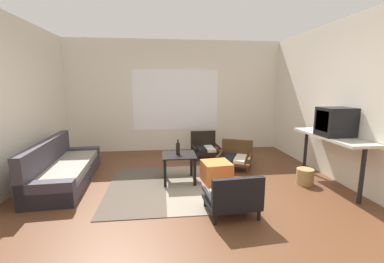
# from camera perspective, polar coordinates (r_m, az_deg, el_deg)

# --- Properties ---
(ground_plane) EXTENTS (7.80, 7.80, 0.00)m
(ground_plane) POSITION_cam_1_polar(r_m,az_deg,el_deg) (3.79, -0.76, -15.15)
(ground_plane) COLOR #56331E
(far_wall_with_window) EXTENTS (5.60, 0.13, 2.70)m
(far_wall_with_window) POSITION_cam_1_polar(r_m,az_deg,el_deg) (6.48, -3.65, 7.77)
(far_wall_with_window) COLOR silver
(far_wall_with_window) RESTS_ON ground
(side_wall_right) EXTENTS (0.12, 6.60, 2.70)m
(side_wall_right) POSITION_cam_1_polar(r_m,az_deg,el_deg) (4.78, 32.47, 5.36)
(side_wall_right) COLOR silver
(side_wall_right) RESTS_ON ground
(area_rug) EXTENTS (1.83, 2.01, 0.01)m
(area_rug) POSITION_cam_1_polar(r_m,az_deg,el_deg) (4.29, -5.83, -12.02)
(area_rug) COLOR #4C4238
(area_rug) RESTS_ON ground
(couch) EXTENTS (0.85, 2.12, 0.72)m
(couch) POSITION_cam_1_polar(r_m,az_deg,el_deg) (4.89, -26.67, -7.54)
(couch) COLOR #38333D
(couch) RESTS_ON ground
(coffee_table) EXTENTS (0.56, 0.55, 0.48)m
(coffee_table) POSITION_cam_1_polar(r_m,az_deg,el_deg) (4.37, -2.91, -6.39)
(coffee_table) COLOR black
(coffee_table) RESTS_ON ground
(armchair_by_window) EXTENTS (0.60, 0.59, 0.57)m
(armchair_by_window) POSITION_cam_1_polar(r_m,az_deg,el_deg) (5.92, 2.77, -3.25)
(armchair_by_window) COLOR black
(armchair_by_window) RESTS_ON ground
(armchair_striped_foreground) EXTENTS (0.68, 0.59, 0.56)m
(armchair_striped_foreground) POSITION_cam_1_polar(r_m,az_deg,el_deg) (3.34, 9.11, -14.31)
(armchair_striped_foreground) COLOR black
(armchair_striped_foreground) RESTS_ON ground
(armchair_corner) EXTENTS (0.83, 0.83, 0.52)m
(armchair_corner) POSITION_cam_1_polar(r_m,az_deg,el_deg) (5.24, 9.62, -5.36)
(armchair_corner) COLOR #472D19
(armchair_corner) RESTS_ON ground
(ottoman_orange) EXTENTS (0.50, 0.50, 0.36)m
(ottoman_orange) POSITION_cam_1_polar(r_m,az_deg,el_deg) (4.41, 5.40, -8.96)
(ottoman_orange) COLOR #D1662D
(ottoman_orange) RESTS_ON ground
(console_shelf) EXTENTS (0.47, 1.53, 0.83)m
(console_shelf) POSITION_cam_1_polar(r_m,az_deg,el_deg) (4.72, 28.44, -1.78)
(console_shelf) COLOR beige
(console_shelf) RESTS_ON ground
(crt_television) EXTENTS (0.47, 0.41, 0.45)m
(crt_television) POSITION_cam_1_polar(r_m,az_deg,el_deg) (4.62, 29.18, 1.89)
(crt_television) COLOR black
(crt_television) RESTS_ON console_shelf
(clay_vase) EXTENTS (0.20, 0.20, 0.32)m
(clay_vase) POSITION_cam_1_polar(r_m,az_deg,el_deg) (4.94, 26.53, 1.31)
(clay_vase) COLOR #935B38
(clay_vase) RESTS_ON console_shelf
(glass_bottle) EXTENTS (0.07, 0.07, 0.26)m
(glass_bottle) POSITION_cam_1_polar(r_m,az_deg,el_deg) (4.32, -3.13, -3.74)
(glass_bottle) COLOR black
(glass_bottle) RESTS_ON coffee_table
(wicker_basket) EXTENTS (0.27, 0.27, 0.26)m
(wicker_basket) POSITION_cam_1_polar(r_m,az_deg,el_deg) (4.73, 23.73, -9.09)
(wicker_basket) COLOR #9E7A4C
(wicker_basket) RESTS_ON ground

